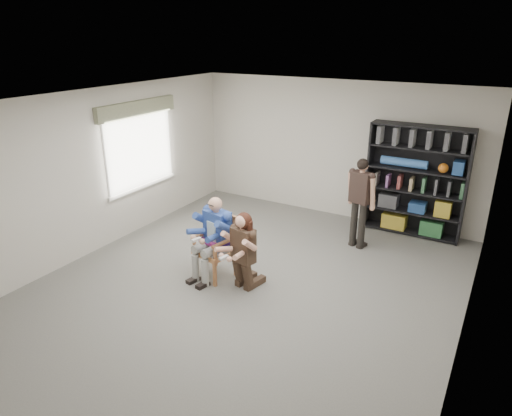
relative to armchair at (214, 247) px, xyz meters
The scene contains 8 objects.
room_shell 1.08m from the armchair, ahead, with size 6.00×7.00×2.80m, color beige, non-canonical shape.
floor 0.81m from the armchair, ahead, with size 6.00×7.00×0.01m, color #64625D.
window_left 2.76m from the armchair, 157.22° to the left, with size 0.16×2.00×1.75m, color white, non-canonical shape.
armchair is the anchor object (origin of this frame).
seated_man 0.15m from the armchair, ahead, with size 0.57×0.80×1.33m, color navy, non-canonical shape.
kneeling_woman 0.60m from the armchair, 11.69° to the right, with size 0.51×0.82×1.22m, color #3D2D21, non-canonical shape.
bookshelf 4.04m from the armchair, 54.54° to the left, with size 1.80×0.38×2.10m, color black, non-canonical shape.
standing_man 2.71m from the armchair, 53.09° to the left, with size 0.51×0.28×1.65m, color black, non-canonical shape.
Camera 1 is at (3.14, -5.24, 3.65)m, focal length 32.00 mm.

